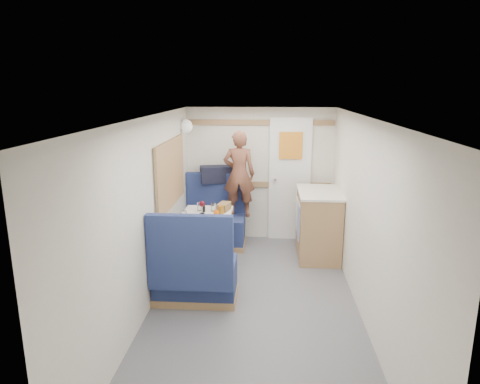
# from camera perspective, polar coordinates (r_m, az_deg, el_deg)

# --- Properties ---
(floor) EXTENTS (4.50, 4.50, 0.00)m
(floor) POSITION_cam_1_polar(r_m,az_deg,el_deg) (4.69, 1.87, -15.34)
(floor) COLOR #515156
(floor) RESTS_ON ground
(ceiling) EXTENTS (4.50, 4.50, 0.00)m
(ceiling) POSITION_cam_1_polar(r_m,az_deg,el_deg) (4.11, 2.09, 9.85)
(ceiling) COLOR silver
(ceiling) RESTS_ON wall_back
(wall_back) EXTENTS (2.20, 0.02, 2.00)m
(wall_back) POSITION_cam_1_polar(r_m,az_deg,el_deg) (6.47, 2.66, 2.36)
(wall_back) COLOR silver
(wall_back) RESTS_ON floor
(wall_left) EXTENTS (0.02, 4.50, 2.00)m
(wall_left) POSITION_cam_1_polar(r_m,az_deg,el_deg) (4.46, -12.31, -3.23)
(wall_left) COLOR silver
(wall_left) RESTS_ON floor
(wall_right) EXTENTS (0.02, 4.50, 2.00)m
(wall_right) POSITION_cam_1_polar(r_m,az_deg,el_deg) (4.40, 16.48, -3.74)
(wall_right) COLOR silver
(wall_right) RESTS_ON floor
(oak_trim_low) EXTENTS (2.15, 0.02, 0.08)m
(oak_trim_low) POSITION_cam_1_polar(r_m,az_deg,el_deg) (6.49, 2.64, 1.02)
(oak_trim_low) COLOR olive
(oak_trim_low) RESTS_ON wall_back
(oak_trim_high) EXTENTS (2.15, 0.02, 0.08)m
(oak_trim_high) POSITION_cam_1_polar(r_m,az_deg,el_deg) (6.35, 2.74, 9.24)
(oak_trim_high) COLOR olive
(oak_trim_high) RESTS_ON wall_back
(side_window) EXTENTS (0.04, 1.30, 0.72)m
(side_window) POSITION_cam_1_polar(r_m,az_deg,el_deg) (5.34, -9.30, 2.46)
(side_window) COLOR #919F87
(side_window) RESTS_ON wall_left
(rear_door) EXTENTS (0.62, 0.12, 1.86)m
(rear_door) POSITION_cam_1_polar(r_m,az_deg,el_deg) (6.45, 6.65, 1.99)
(rear_door) COLOR white
(rear_door) RESTS_ON wall_back
(dinette_table) EXTENTS (0.62, 0.92, 0.72)m
(dinette_table) POSITION_cam_1_polar(r_m,az_deg,el_deg) (5.43, -4.59, -4.67)
(dinette_table) COLOR white
(dinette_table) RESTS_ON floor
(bench_far) EXTENTS (0.90, 0.59, 1.05)m
(bench_far) POSITION_cam_1_polar(r_m,az_deg,el_deg) (6.33, -3.40, -4.48)
(bench_far) COLOR navy
(bench_far) RESTS_ON floor
(bench_near) EXTENTS (0.90, 0.59, 1.05)m
(bench_near) POSITION_cam_1_polar(r_m,az_deg,el_deg) (4.74, -6.07, -11.03)
(bench_near) COLOR navy
(bench_near) RESTS_ON floor
(ledge) EXTENTS (0.90, 0.14, 0.04)m
(ledge) POSITION_cam_1_polar(r_m,az_deg,el_deg) (6.42, -3.19, 1.16)
(ledge) COLOR olive
(ledge) RESTS_ON bench_far
(dome_light) EXTENTS (0.20, 0.20, 0.20)m
(dome_light) POSITION_cam_1_polar(r_m,az_deg,el_deg) (6.08, -7.30, 8.67)
(dome_light) COLOR white
(dome_light) RESTS_ON wall_left
(galley_counter) EXTENTS (0.57, 0.92, 0.92)m
(galley_counter) POSITION_cam_1_polar(r_m,az_deg,el_deg) (5.97, 10.34, -4.15)
(galley_counter) COLOR olive
(galley_counter) RESTS_ON floor
(person) EXTENTS (0.46, 0.31, 1.25)m
(person) POSITION_cam_1_polar(r_m,az_deg,el_deg) (6.12, -0.12, 2.41)
(person) COLOR brown
(person) RESTS_ON bench_far
(duffel_bag) EXTENTS (0.55, 0.36, 0.24)m
(duffel_bag) POSITION_cam_1_polar(r_m,az_deg,el_deg) (6.39, -2.98, 2.39)
(duffel_bag) COLOR black
(duffel_bag) RESTS_ON ledge
(tray) EXTENTS (0.35, 0.42, 0.02)m
(tray) POSITION_cam_1_polar(r_m,az_deg,el_deg) (5.03, -3.90, -4.20)
(tray) COLOR white
(tray) RESTS_ON dinette_table
(orange_fruit) EXTENTS (0.07, 0.07, 0.07)m
(orange_fruit) POSITION_cam_1_polar(r_m,az_deg,el_deg) (5.32, -3.20, -2.72)
(orange_fruit) COLOR #DD5709
(orange_fruit) RESTS_ON tray
(cheese_block) EXTENTS (0.10, 0.08, 0.03)m
(cheese_block) POSITION_cam_1_polar(r_m,az_deg,el_deg) (5.09, -5.39, -3.75)
(cheese_block) COLOR #E4D883
(cheese_block) RESTS_ON tray
(wine_glass) EXTENTS (0.08, 0.08, 0.17)m
(wine_glass) POSITION_cam_1_polar(r_m,az_deg,el_deg) (5.42, -5.08, -1.65)
(wine_glass) COLOR white
(wine_glass) RESTS_ON dinette_table
(tumbler_left) EXTENTS (0.08, 0.08, 0.12)m
(tumbler_left) POSITION_cam_1_polar(r_m,az_deg,el_deg) (5.18, -7.48, -3.16)
(tumbler_left) COLOR white
(tumbler_left) RESTS_ON dinette_table
(tumbler_mid) EXTENTS (0.07, 0.07, 0.11)m
(tumbler_mid) POSITION_cam_1_polar(r_m,az_deg,el_deg) (5.58, -5.40, -1.96)
(tumbler_mid) COLOR white
(tumbler_mid) RESTS_ON dinette_table
(tumbler_right) EXTENTS (0.06, 0.06, 0.10)m
(tumbler_right) POSITION_cam_1_polar(r_m,az_deg,el_deg) (5.55, -3.58, -2.03)
(tumbler_right) COLOR white
(tumbler_right) RESTS_ON dinette_table
(beer_glass) EXTENTS (0.07, 0.07, 0.11)m
(beer_glass) POSITION_cam_1_polar(r_m,az_deg,el_deg) (5.39, -2.55, -2.46)
(beer_glass) COLOR #8E5A14
(beer_glass) RESTS_ON dinette_table
(pepper_grinder) EXTENTS (0.04, 0.04, 0.09)m
(pepper_grinder) POSITION_cam_1_polar(r_m,az_deg,el_deg) (5.52, -4.83, -2.19)
(pepper_grinder) COLOR black
(pepper_grinder) RESTS_ON dinette_table
(bread_loaf) EXTENTS (0.18, 0.26, 0.10)m
(bread_loaf) POSITION_cam_1_polar(r_m,az_deg,el_deg) (5.57, -2.18, -1.98)
(bread_loaf) COLOR olive
(bread_loaf) RESTS_ON dinette_table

